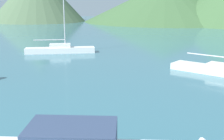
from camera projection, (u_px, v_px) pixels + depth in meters
sailboat_inner at (60, 49)px, 32.64m from camera, size 7.99×3.85×8.58m
hill_central at (165, 2)px, 88.56m from camera, size 51.19×51.19×12.07m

